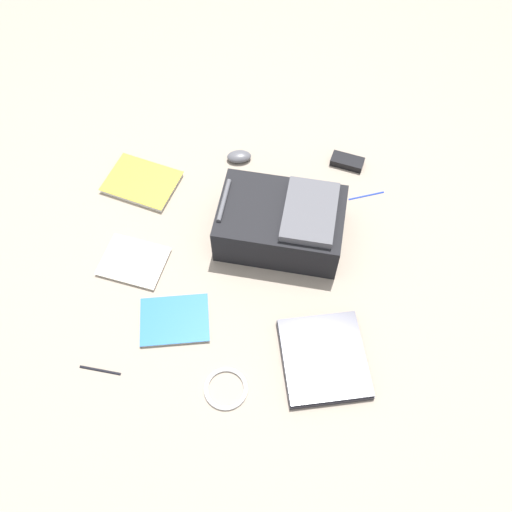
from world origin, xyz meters
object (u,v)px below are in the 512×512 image
Objects in this scene: book_comic at (175,320)px; power_brick at (347,162)px; book_blue at (134,262)px; pen_blue at (100,370)px; pen_black at (366,195)px; backpack at (282,223)px; laptop at (324,358)px; computer_mouse at (239,157)px; book_red at (142,182)px; cable_coil at (226,388)px.

book_comic is 0.96m from power_brick.
book_blue is 1.05× the size of book_comic.
pen_black is at bearing -51.39° from pen_blue.
backpack is at bearing -45.50° from book_comic.
backpack is 3.34× the size of pen_black.
laptop is at bearing 171.58° from power_brick.
laptop is 0.53m from book_comic.
backpack is 0.52m from book_comic.
computer_mouse is 0.67× the size of pen_black.
book_comic is at bearing 138.61° from power_brick.
pen_black is at bearing -15.76° from laptop.
computer_mouse is (0.73, -0.19, 0.01)m from book_comic.
book_comic is at bearing -51.04° from pen_blue.
book_red is 1.29× the size of book_comic.
backpack is 4.98× the size of computer_mouse.
backpack reaches higher than cable_coil.
pen_blue is (-0.18, 0.23, -0.00)m from book_comic.
book_blue is at bearing 37.93° from cable_coil.
book_blue reaches higher than pen_blue.
computer_mouse is (0.50, -0.37, 0.01)m from book_blue.
power_brick is at bearing 22.99° from pen_black.
book_red is 0.90m from pen_black.
pen_blue is (-0.55, 0.60, -0.09)m from backpack.
backpack reaches higher than book_red.
book_blue is 0.59m from cable_coil.
laptop is 0.74m from pen_blue.
book_red is 0.63m from book_comic.
book_blue is at bearing -7.60° from pen_blue.
power_brick is 0.90× the size of pen_black.
book_red reaches higher than pen_black.
pen_black is (0.80, -0.51, -0.00)m from cable_coil.
pen_black is at bearing -59.41° from backpack.
book_comic is 0.90m from pen_black.
cable_coil is 0.42m from pen_blue.
laptop is at bearing -85.64° from pen_blue.
book_red is 2.49× the size of power_brick.
book_blue is 0.42m from pen_blue.
computer_mouse is at bearing -70.24° from book_red.
book_comic is (-0.23, -0.17, -0.00)m from book_blue.
book_red is 0.78m from pen_blue.
book_blue is at bearing 121.32° from power_brick.
laptop is 0.77m from book_blue.
book_blue is at bearing 37.10° from book_comic.
power_brick is (0.96, -0.45, 0.01)m from cable_coil.
book_red is 0.41m from computer_mouse.
backpack is at bearing -16.52° from cable_coil.
laptop is 1.34× the size of book_comic.
laptop is at bearing -135.97° from book_red.
computer_mouse reaches higher than book_blue.
laptop is (-0.49, -0.14, -0.07)m from backpack.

